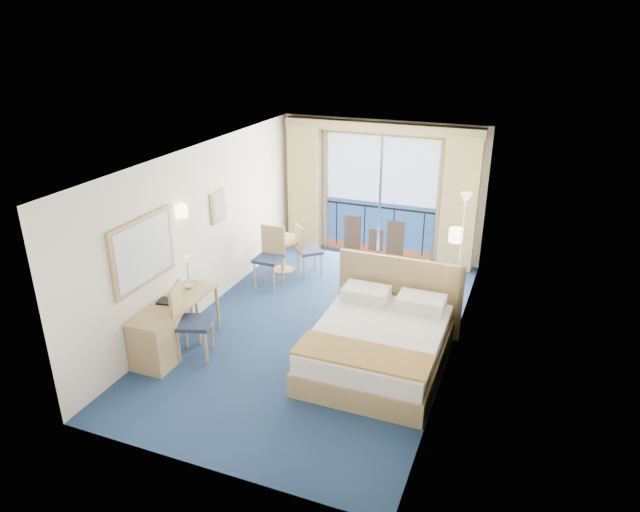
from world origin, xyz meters
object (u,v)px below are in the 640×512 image
(floor_lamp, at_px, (464,215))
(desk_chair, at_px, (187,317))
(desk, at_px, (158,337))
(round_table, at_px, (283,247))
(table_chair_b, at_px, (270,253))
(armchair, at_px, (420,288))
(bed, at_px, (379,342))
(nightstand, at_px, (443,314))
(table_chair_a, at_px, (305,247))

(floor_lamp, bearing_deg, desk_chair, -127.88)
(desk, xyz_separation_m, round_table, (0.26, 3.49, 0.08))
(table_chair_b, bearing_deg, desk, -95.93)
(armchair, height_order, desk, desk)
(bed, height_order, armchair, bed)
(nightstand, distance_m, desk, 4.20)
(desk, bearing_deg, armchair, 44.91)
(armchair, distance_m, table_chair_a, 2.31)
(round_table, bearing_deg, bed, -43.04)
(bed, relative_size, round_table, 3.15)
(nightstand, height_order, floor_lamp, floor_lamp)
(bed, distance_m, round_table, 3.52)
(nightstand, bearing_deg, armchair, 128.15)
(armchair, height_order, round_table, armchair)
(floor_lamp, distance_m, desk_chair, 5.16)
(nightstand, bearing_deg, table_chair_b, 170.15)
(nightstand, height_order, table_chair_b, table_chair_b)
(round_table, xyz_separation_m, table_chair_a, (0.47, -0.02, 0.06))
(floor_lamp, bearing_deg, bed, -100.26)
(armchair, height_order, desk_chair, desk_chair)
(desk_chair, bearing_deg, floor_lamp, -56.30)
(armchair, bearing_deg, desk_chair, -0.65)
(desk_chair, height_order, round_table, desk_chair)
(table_chair_b, bearing_deg, bed, -35.36)
(round_table, bearing_deg, armchair, -10.61)
(bed, height_order, desk_chair, bed)
(nightstand, relative_size, table_chair_b, 0.52)
(desk_chair, distance_m, table_chair_b, 2.59)
(nightstand, height_order, armchair, armchair)
(round_table, bearing_deg, floor_lamp, 15.11)
(round_table, distance_m, table_chair_b, 0.61)
(bed, distance_m, table_chair_a, 3.19)
(armchair, height_order, table_chair_a, table_chair_a)
(floor_lamp, relative_size, table_chair_a, 1.67)
(table_chair_b, bearing_deg, floor_lamp, 25.09)
(desk, height_order, table_chair_a, table_chair_a)
(bed, bearing_deg, table_chair_a, 131.38)
(desk_chair, height_order, table_chair_a, desk_chair)
(desk, bearing_deg, nightstand, 33.79)
(bed, xyz_separation_m, table_chair_b, (-2.53, 1.80, 0.27))
(desk_chair, bearing_deg, table_chair_a, -26.56)
(armchair, xyz_separation_m, desk, (-2.99, -2.98, 0.06))
(desk_chair, relative_size, table_chair_a, 1.12)
(armchair, distance_m, desk_chair, 3.81)
(bed, xyz_separation_m, desk, (-2.84, -1.08, 0.07))
(floor_lamp, relative_size, desk_chair, 1.49)
(table_chair_a, bearing_deg, floor_lamp, -113.35)
(nightstand, bearing_deg, desk_chair, -147.58)
(table_chair_a, relative_size, table_chair_b, 0.92)
(armchair, xyz_separation_m, table_chair_a, (-2.25, 0.49, 0.21))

